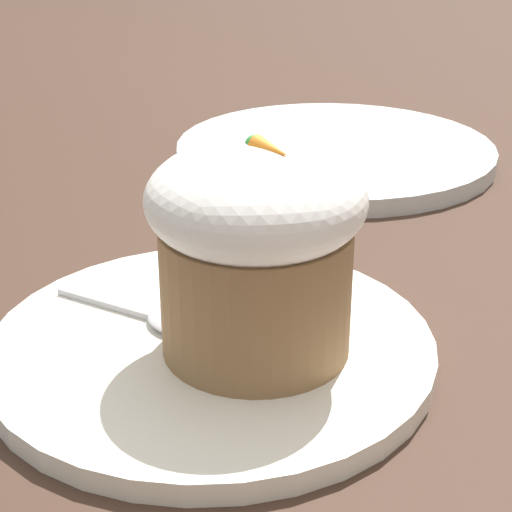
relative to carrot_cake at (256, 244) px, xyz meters
The scene contains 5 objects.
ground_plane 0.08m from the carrot_cake, 155.49° to the right, with size 4.00×4.00×0.00m, color #3D281E.
dessert_plate 0.07m from the carrot_cake, 155.49° to the right, with size 0.24×0.24×0.01m.
carrot_cake is the anchor object (origin of this frame).
spoon 0.08m from the carrot_cake, 162.12° to the right, with size 0.11×0.06×0.01m.
side_plate 0.36m from the carrot_cake, 125.87° to the left, with size 0.29×0.29×0.02m.
Camera 1 is at (0.31, -0.25, 0.25)m, focal length 60.00 mm.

